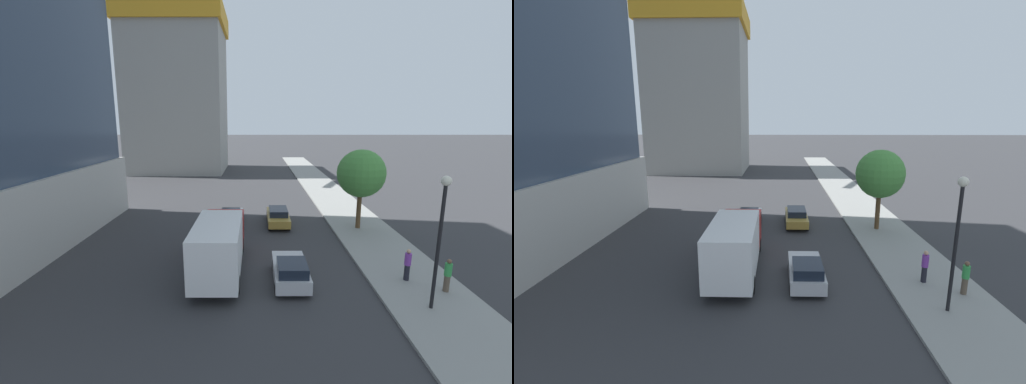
% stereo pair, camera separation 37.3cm
% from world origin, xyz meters
% --- Properties ---
extents(sidewalk, '(4.79, 120.00, 0.15)m').
position_xyz_m(sidewalk, '(8.30, 20.00, 0.07)').
color(sidewalk, gray).
rests_on(sidewalk, ground).
extents(construction_building, '(16.02, 20.36, 32.83)m').
position_xyz_m(construction_building, '(-13.10, 61.02, 14.19)').
color(construction_building, '#9E9B93').
rests_on(construction_building, ground).
extents(street_lamp, '(0.44, 0.44, 6.16)m').
position_xyz_m(street_lamp, '(7.88, 17.33, 4.15)').
color(street_lamp, black).
rests_on(street_lamp, sidewalk).
extents(street_tree, '(3.72, 3.72, 6.26)m').
position_xyz_m(street_tree, '(7.97, 28.98, 4.53)').
color(street_tree, brown).
rests_on(street_tree, sidewalk).
extents(car_silver, '(1.80, 4.02, 1.50)m').
position_xyz_m(car_silver, '(1.67, 19.95, 0.74)').
color(car_silver, '#B7B7BC').
rests_on(car_silver, ground).
extents(car_white, '(1.78, 4.33, 1.48)m').
position_xyz_m(car_white, '(-2.23, 29.93, 0.74)').
color(car_white, silver).
rests_on(car_white, ground).
extents(car_gold, '(1.77, 4.50, 1.41)m').
position_xyz_m(car_gold, '(1.67, 30.31, 0.72)').
color(car_gold, '#AD8938').
rests_on(car_gold, ground).
extents(box_truck, '(2.45, 7.98, 3.24)m').
position_xyz_m(box_truck, '(-2.23, 21.24, 1.81)').
color(box_truck, '#B21E1E').
rests_on(box_truck, ground).
extents(pedestrian_green_shirt, '(0.34, 0.34, 1.73)m').
position_xyz_m(pedestrian_green_shirt, '(9.40, 18.84, 1.03)').
color(pedestrian_green_shirt, brown).
rests_on(pedestrian_green_shirt, sidewalk).
extents(pedestrian_purple_shirt, '(0.34, 0.34, 1.76)m').
position_xyz_m(pedestrian_purple_shirt, '(7.94, 20.06, 1.05)').
color(pedestrian_purple_shirt, black).
rests_on(pedestrian_purple_shirt, sidewalk).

